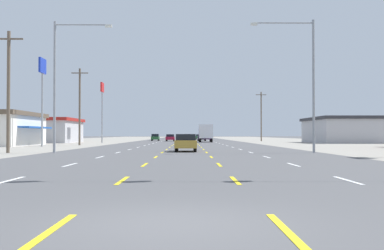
{
  "coord_description": "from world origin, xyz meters",
  "views": [
    {
      "loc": [
        0.29,
        -7.58,
        1.43
      ],
      "look_at": [
        0.83,
        56.61,
        2.72
      ],
      "focal_mm": 43.96,
      "sensor_mm": 36.0,
      "label": 1
    }
  ],
  "objects_px": {
    "sedan_center_turn_nearest": "(186,142)",
    "box_truck_inner_right_near": "(206,132)",
    "hatchback_center_turn_farther": "(187,137)",
    "sedan_inner_right_farthest": "(199,137)",
    "sedan_inner_right_midfar": "(202,137)",
    "pole_sign_left_row_2": "(102,97)",
    "streetlight_left_row_0": "(61,76)",
    "pole_sign_left_row_1": "(42,79)",
    "sedan_inner_left_mid": "(170,138)",
    "hatchback_far_left_far": "(155,137)",
    "streetlight_right_row_0": "(307,75)"
  },
  "relations": [
    {
      "from": "sedan_center_turn_nearest",
      "to": "box_truck_inner_right_near",
      "type": "bearing_deg",
      "value": 85.86
    },
    {
      "from": "hatchback_center_turn_farther",
      "to": "sedan_inner_right_farthest",
      "type": "height_order",
      "value": "hatchback_center_turn_farther"
    },
    {
      "from": "sedan_center_turn_nearest",
      "to": "sedan_inner_right_midfar",
      "type": "relative_size",
      "value": 1.0
    },
    {
      "from": "sedan_center_turn_nearest",
      "to": "pole_sign_left_row_2",
      "type": "xyz_separation_m",
      "value": [
        -14.56,
        41.17,
        7.05
      ]
    },
    {
      "from": "pole_sign_left_row_2",
      "to": "streetlight_left_row_0",
      "type": "height_order",
      "value": "pole_sign_left_row_2"
    },
    {
      "from": "pole_sign_left_row_1",
      "to": "sedan_center_turn_nearest",
      "type": "bearing_deg",
      "value": -42.78
    },
    {
      "from": "box_truck_inner_right_near",
      "to": "sedan_inner_left_mid",
      "type": "bearing_deg",
      "value": 119.89
    },
    {
      "from": "sedan_center_turn_nearest",
      "to": "sedan_inner_right_midfar",
      "type": "height_order",
      "value": "same"
    },
    {
      "from": "sedan_inner_right_midfar",
      "to": "pole_sign_left_row_2",
      "type": "xyz_separation_m",
      "value": [
        -17.74,
        -22.61,
        7.05
      ]
    },
    {
      "from": "sedan_inner_left_mid",
      "to": "streetlight_left_row_0",
      "type": "distance_m",
      "value": 63.03
    },
    {
      "from": "sedan_center_turn_nearest",
      "to": "hatchback_center_turn_farther",
      "type": "height_order",
      "value": "hatchback_center_turn_farther"
    },
    {
      "from": "pole_sign_left_row_1",
      "to": "pole_sign_left_row_2",
      "type": "distance_m",
      "value": 25.64
    },
    {
      "from": "box_truck_inner_right_near",
      "to": "hatchback_far_left_far",
      "type": "xyz_separation_m",
      "value": [
        -10.6,
        18.35,
        -1.05
      ]
    },
    {
      "from": "box_truck_inner_right_near",
      "to": "hatchback_center_turn_farther",
      "type": "bearing_deg",
      "value": 94.53
    },
    {
      "from": "sedan_inner_left_mid",
      "to": "hatchback_center_turn_farther",
      "type": "distance_m",
      "value": 32.21
    },
    {
      "from": "hatchback_center_turn_farther",
      "to": "pole_sign_left_row_1",
      "type": "relative_size",
      "value": 0.38
    },
    {
      "from": "sedan_inner_right_farthest",
      "to": "hatchback_center_turn_farther",
      "type": "bearing_deg",
      "value": -140.01
    },
    {
      "from": "sedan_inner_left_mid",
      "to": "pole_sign_left_row_1",
      "type": "relative_size",
      "value": 0.43
    },
    {
      "from": "sedan_center_turn_nearest",
      "to": "sedan_inner_right_farthest",
      "type": "xyz_separation_m",
      "value": [
        3.28,
        94.61,
        0.0
      ]
    },
    {
      "from": "sedan_inner_right_farthest",
      "to": "streetlight_left_row_0",
      "type": "distance_m",
      "value": 98.34
    },
    {
      "from": "streetlight_left_row_0",
      "to": "streetlight_right_row_0",
      "type": "xyz_separation_m",
      "value": [
        19.31,
        -0.0,
        0.15
      ]
    },
    {
      "from": "pole_sign_left_row_1",
      "to": "streetlight_left_row_0",
      "type": "height_order",
      "value": "pole_sign_left_row_1"
    },
    {
      "from": "sedan_center_turn_nearest",
      "to": "streetlight_left_row_0",
      "type": "height_order",
      "value": "streetlight_left_row_0"
    },
    {
      "from": "box_truck_inner_right_near",
      "to": "streetlight_right_row_0",
      "type": "xyz_separation_m",
      "value": [
        6.08,
        -50.3,
        4.29
      ]
    },
    {
      "from": "sedan_inner_left_mid",
      "to": "sedan_inner_right_farthest",
      "type": "xyz_separation_m",
      "value": [
        6.85,
        34.81,
        0.0
      ]
    },
    {
      "from": "sedan_inner_right_farthest",
      "to": "streetlight_left_row_0",
      "type": "relative_size",
      "value": 0.44
    },
    {
      "from": "pole_sign_left_row_1",
      "to": "streetlight_left_row_0",
      "type": "xyz_separation_m",
      "value": [
        7.12,
        -18.35,
        -1.92
      ]
    },
    {
      "from": "sedan_center_turn_nearest",
      "to": "pole_sign_left_row_1",
      "type": "height_order",
      "value": "pole_sign_left_row_1"
    },
    {
      "from": "sedan_inner_right_midfar",
      "to": "streetlight_left_row_0",
      "type": "height_order",
      "value": "streetlight_left_row_0"
    },
    {
      "from": "pole_sign_left_row_1",
      "to": "streetlight_left_row_0",
      "type": "distance_m",
      "value": 19.78
    },
    {
      "from": "sedan_inner_right_midfar",
      "to": "box_truck_inner_right_near",
      "type": "bearing_deg",
      "value": -89.06
    },
    {
      "from": "pole_sign_left_row_1",
      "to": "streetlight_right_row_0",
      "type": "xyz_separation_m",
      "value": [
        26.43,
        -18.35,
        -1.77
      ]
    },
    {
      "from": "box_truck_inner_right_near",
      "to": "streetlight_left_row_0",
      "type": "height_order",
      "value": "streetlight_left_row_0"
    },
    {
      "from": "sedan_inner_left_mid",
      "to": "hatchback_center_turn_farther",
      "type": "bearing_deg",
      "value": 83.73
    },
    {
      "from": "sedan_center_turn_nearest",
      "to": "pole_sign_left_row_2",
      "type": "bearing_deg",
      "value": 109.48
    },
    {
      "from": "box_truck_inner_right_near",
      "to": "pole_sign_left_row_2",
      "type": "bearing_deg",
      "value": -160.37
    },
    {
      "from": "pole_sign_left_row_2",
      "to": "streetlight_right_row_0",
      "type": "relative_size",
      "value": 0.99
    },
    {
      "from": "sedan_center_turn_nearest",
      "to": "streetlight_left_row_0",
      "type": "distance_m",
      "value": 11.42
    },
    {
      "from": "hatchback_center_turn_farther",
      "to": "sedan_inner_right_farthest",
      "type": "bearing_deg",
      "value": 39.99
    },
    {
      "from": "sedan_inner_left_mid",
      "to": "hatchback_far_left_far",
      "type": "height_order",
      "value": "hatchback_far_left_far"
    },
    {
      "from": "sedan_inner_right_midfar",
      "to": "sedan_inner_left_mid",
      "type": "bearing_deg",
      "value": -149.51
    },
    {
      "from": "sedan_inner_right_midfar",
      "to": "sedan_inner_right_farthest",
      "type": "relative_size",
      "value": 1.0
    },
    {
      "from": "sedan_inner_left_mid",
      "to": "streetlight_left_row_0",
      "type": "bearing_deg",
      "value": -95.67
    },
    {
      "from": "sedan_inner_right_farthest",
      "to": "pole_sign_left_row_1",
      "type": "relative_size",
      "value": 0.43
    },
    {
      "from": "sedan_center_turn_nearest",
      "to": "sedan_inner_left_mid",
      "type": "distance_m",
      "value": 59.91
    },
    {
      "from": "sedan_inner_left_mid",
      "to": "box_truck_inner_right_near",
      "type": "bearing_deg",
      "value": -60.11
    },
    {
      "from": "hatchback_far_left_far",
      "to": "streetlight_left_row_0",
      "type": "bearing_deg",
      "value": -92.19
    },
    {
      "from": "sedan_inner_right_midfar",
      "to": "pole_sign_left_row_1",
      "type": "bearing_deg",
      "value": -112.64
    },
    {
      "from": "sedan_center_turn_nearest",
      "to": "sedan_inner_right_farthest",
      "type": "distance_m",
      "value": 94.67
    },
    {
      "from": "sedan_center_turn_nearest",
      "to": "hatchback_center_turn_farther",
      "type": "distance_m",
      "value": 91.81
    }
  ]
}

